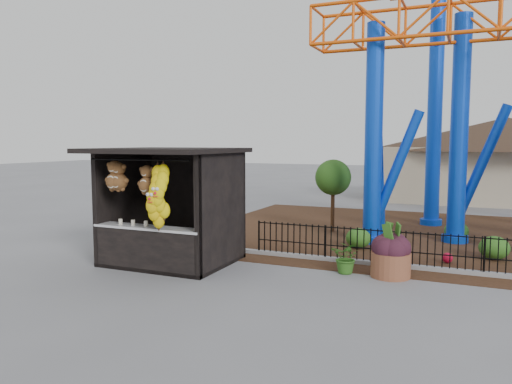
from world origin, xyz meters
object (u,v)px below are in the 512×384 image
at_px(roller_coaster, 501,44).
at_px(terracotta_planter, 391,265).
at_px(prize_booth, 166,208).
at_px(potted_plant, 347,257).

height_order(roller_coaster, terracotta_planter, roller_coaster).
bearing_deg(terracotta_planter, prize_booth, -168.65).
height_order(terracotta_planter, potted_plant, potted_plant).
bearing_deg(potted_plant, terracotta_planter, 13.48).
height_order(prize_booth, roller_coaster, roller_coaster).
bearing_deg(roller_coaster, prize_booth, -137.89).
bearing_deg(terracotta_planter, roller_coaster, 68.75).
relative_size(roller_coaster, terracotta_planter, 11.49).
bearing_deg(prize_booth, terracotta_planter, 11.35).
bearing_deg(roller_coaster, terracotta_planter, -111.25).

